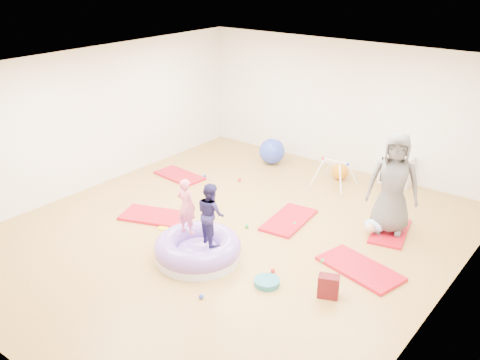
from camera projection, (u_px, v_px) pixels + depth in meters
The scene contains 19 objects.
room at pixel (229, 157), 8.61m from camera, with size 7.01×8.01×2.81m.
gym_mat_front_left at pixel (156, 216), 9.71m from camera, with size 1.25×0.62×0.05m, color red.
gym_mat_mid_left at pixel (179, 176), 11.50m from camera, with size 1.11×0.55×0.05m, color red.
gym_mat_center_back at pixel (289, 220), 9.58m from camera, with size 1.21×0.60×0.05m, color red.
gym_mat_right at pixel (360, 268), 8.09m from camera, with size 1.27×0.64×0.05m, color red.
gym_mat_rear_right at pixel (390, 231), 9.19m from camera, with size 1.11×0.56×0.05m, color red.
inflatable_cushion at pixel (198, 249), 8.34m from camera, with size 1.37×1.37×0.43m.
child_pink at pixel (186, 203), 8.29m from camera, with size 0.34×0.22×0.92m, color #F46888.
child_navy at pixel (211, 211), 7.98m from camera, with size 0.47×0.37×0.98m, color #211B4E.
adult_caregiver at pixel (393, 183), 8.84m from camera, with size 0.85×0.56×1.75m, color #515151.
infant at pixel (373, 226), 9.08m from camera, with size 0.36×0.37×0.21m.
ball_pit_balls at pixel (246, 222), 9.50m from camera, with size 3.79×3.69×0.07m.
exercise_ball_blue at pixel (272, 151), 12.14m from camera, with size 0.58×0.58×0.58m, color #2A3FBE.
exercise_ball_orange at pixel (340, 172), 11.31m from camera, with size 0.36×0.36×0.36m, color orange.
infant_play_gym at pixel (335, 169), 10.87m from camera, with size 0.75×0.71×0.58m.
cube_shelf at pixel (396, 170), 11.02m from camera, with size 0.63×0.31×0.63m.
balance_disc at pixel (267, 282), 7.73m from camera, with size 0.38×0.38×0.08m, color #227283.
backpack at pixel (328, 286), 7.41m from camera, with size 0.29×0.18×0.33m, color #A71A22.
yellow_toy at pixel (163, 228), 9.32m from camera, with size 0.18×0.18×0.03m, color yellow.
Camera 1 is at (5.10, -6.26, 4.42)m, focal length 40.00 mm.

